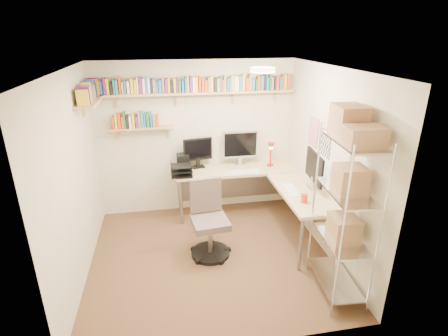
# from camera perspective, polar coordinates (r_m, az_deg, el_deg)

# --- Properties ---
(ground) EXTENTS (3.20, 3.20, 0.00)m
(ground) POSITION_cam_1_polar(r_m,az_deg,el_deg) (4.97, -2.19, -14.24)
(ground) COLOR #4E3021
(ground) RESTS_ON ground
(room_shell) EXTENTS (3.24, 3.04, 2.52)m
(room_shell) POSITION_cam_1_polar(r_m,az_deg,el_deg) (4.26, -2.42, 2.97)
(room_shell) COLOR beige
(room_shell) RESTS_ON ground
(wall_shelves) EXTENTS (3.12, 1.09, 0.80)m
(wall_shelves) POSITION_cam_1_polar(r_m,az_deg,el_deg) (5.37, -9.03, 11.89)
(wall_shelves) COLOR tan
(wall_shelves) RESTS_ON ground
(corner_desk) EXTENTS (2.13, 2.08, 1.39)m
(corner_desk) POSITION_cam_1_polar(r_m,az_deg,el_deg) (5.51, 3.50, -1.04)
(corner_desk) COLOR #D3C489
(corner_desk) RESTS_ON ground
(office_chair) EXTENTS (0.56, 0.57, 1.06)m
(office_chair) POSITION_cam_1_polar(r_m,az_deg,el_deg) (4.81, -2.48, -9.14)
(office_chair) COLOR black
(office_chair) RESTS_ON ground
(wire_rack) EXTENTS (0.49, 0.88, 2.19)m
(wire_rack) POSITION_cam_1_polar(r_m,az_deg,el_deg) (3.91, 19.69, -1.47)
(wire_rack) COLOR silver
(wire_rack) RESTS_ON ground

